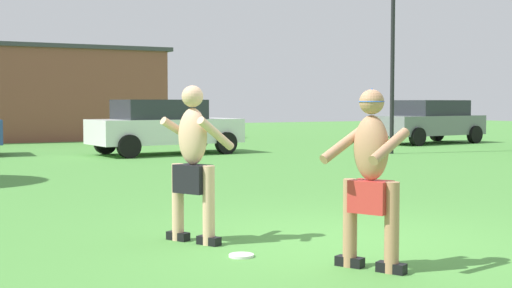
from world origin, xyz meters
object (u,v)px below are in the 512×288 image
player_in_black (193,160)px  frisbee (241,256)px  car_white_far_end (164,126)px  player_with_cap (371,172)px  car_gray_mid_lot (429,121)px  lamp_post (393,23)px

player_in_black → frisbee: size_ratio=6.81×
frisbee → car_white_far_end: 13.94m
player_with_cap → car_gray_mid_lot: size_ratio=0.36×
player_with_cap → lamp_post: 14.98m
player_in_black → car_white_far_end: bearing=71.2°
frisbee → lamp_post: 14.95m
frisbee → car_white_far_end: size_ratio=0.06×
player_with_cap → player_in_black: (-0.93, 1.89, 0.00)m
player_with_cap → player_in_black: bearing=116.1°
frisbee → lamp_post: lamp_post is taller
player_in_black → frisbee: (0.14, -0.88, -0.88)m
car_white_far_end → lamp_post: (5.97, -2.92, 2.96)m
player_with_cap → player_in_black: 2.10m
frisbee → car_gray_mid_lot: (14.60, 13.93, 0.81)m
player_in_black → frisbee: player_in_black is taller
player_with_cap → lamp_post: bearing=50.8°
player_with_cap → car_white_far_end: size_ratio=0.37×
frisbee → car_white_far_end: (4.10, 13.30, 0.81)m
player_with_cap → lamp_post: size_ratio=0.26×
frisbee → car_gray_mid_lot: size_ratio=0.06×
frisbee → player_in_black: bearing=98.9°
car_gray_mid_lot → player_in_black: bearing=-138.5°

